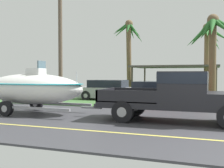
# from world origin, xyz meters

# --- Properties ---
(ground) EXTENTS (36.00, 22.00, 0.11)m
(ground) POSITION_xyz_m (0.00, 8.38, -0.01)
(ground) COLOR #38383D
(pickup_truck_towing) EXTENTS (5.71, 2.06, 1.87)m
(pickup_truck_towing) POSITION_xyz_m (-0.65, 0.82, 1.04)
(pickup_truck_towing) COLOR black
(pickup_truck_towing) RESTS_ON ground
(boat_on_trailer) EXTENTS (6.26, 2.36, 2.36)m
(boat_on_trailer) POSITION_xyz_m (-7.35, 0.82, 1.12)
(boat_on_trailer) COLOR gray
(boat_on_trailer) RESTS_ON ground
(parked_sedan_near) EXTENTS (4.42, 1.95, 1.38)m
(parked_sedan_near) POSITION_xyz_m (-2.30, 5.32, 0.67)
(parked_sedan_near) COLOR #B21E19
(parked_sedan_near) RESTS_ON ground
(parked_sedan_far) EXTENTS (4.35, 1.85, 1.38)m
(parked_sedan_far) POSITION_xyz_m (-6.24, 8.03, 0.67)
(parked_sedan_far) COLOR #99999E
(parked_sedan_far) RESTS_ON ground
(carport_awning) EXTENTS (6.65, 4.69, 2.45)m
(carport_awning) POSITION_xyz_m (-2.56, 13.34, 2.33)
(carport_awning) COLOR #4C4238
(carport_awning) RESTS_ON ground
(palm_tree_near_left) EXTENTS (3.37, 2.88, 5.43)m
(palm_tree_near_left) POSITION_xyz_m (-0.13, 11.50, 4.07)
(palm_tree_near_left) COLOR brown
(palm_tree_near_left) RESTS_ON ground
(palm_tree_near_right) EXTENTS (3.23, 2.54, 6.69)m
(palm_tree_near_right) POSITION_xyz_m (-6.93, 14.60, 4.89)
(palm_tree_near_right) COLOR brown
(palm_tree_near_right) RESTS_ON ground
(palm_tree_mid) EXTENTS (3.06, 3.31, 5.15)m
(palm_tree_mid) POSITION_xyz_m (0.31, 6.99, 3.85)
(palm_tree_mid) COLOR brown
(palm_tree_mid) RESTS_ON ground
(utility_pole) EXTENTS (0.24, 1.80, 8.92)m
(utility_pole) POSITION_xyz_m (-8.20, 4.83, 4.62)
(utility_pole) COLOR brown
(utility_pole) RESTS_ON ground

